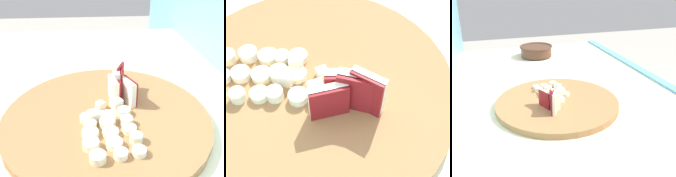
% 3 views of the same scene
% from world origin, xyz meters
% --- Properties ---
extents(tiled_countertop, '(1.50, 0.83, 0.90)m').
position_xyz_m(tiled_countertop, '(0.00, -0.00, 0.45)').
color(tiled_countertop, beige).
rests_on(tiled_countertop, ground).
extents(cutting_board, '(0.41, 0.41, 0.02)m').
position_xyz_m(cutting_board, '(-0.07, 0.07, 0.90)').
color(cutting_board, olive).
rests_on(cutting_board, tiled_countertop).
extents(apple_wedge_fan, '(0.10, 0.06, 0.07)m').
position_xyz_m(apple_wedge_fan, '(-0.13, 0.10, 0.94)').
color(apple_wedge_fan, maroon).
rests_on(apple_wedge_fan, cutting_board).
extents(apple_dice_pile, '(0.08, 0.07, 0.02)m').
position_xyz_m(apple_dice_pile, '(-0.06, 0.07, 0.92)').
color(apple_dice_pile, '#EFE5CC').
rests_on(apple_dice_pile, cutting_board).
extents(banana_slice_rows, '(0.15, 0.11, 0.02)m').
position_xyz_m(banana_slice_rows, '(-0.00, 0.07, 0.92)').
color(banana_slice_rows, beige).
rests_on(banana_slice_rows, cutting_board).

